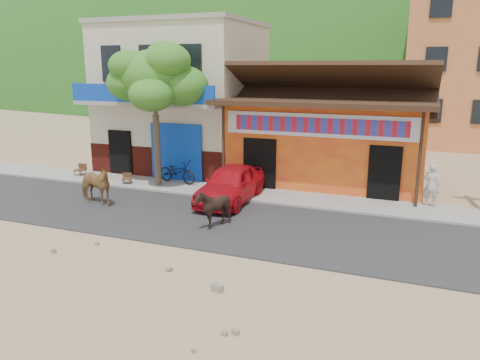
% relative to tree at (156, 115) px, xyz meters
% --- Properties ---
extents(ground, '(120.00, 120.00, 0.00)m').
position_rel_tree_xyz_m(ground, '(4.60, -5.80, -3.12)').
color(ground, '#9E825B').
rests_on(ground, ground).
extents(road, '(60.00, 5.00, 0.04)m').
position_rel_tree_xyz_m(road, '(4.60, -3.30, -3.10)').
color(road, '#28282B').
rests_on(road, ground).
extents(sidewalk, '(60.00, 2.00, 0.12)m').
position_rel_tree_xyz_m(sidewalk, '(4.60, 0.20, -3.06)').
color(sidewalk, gray).
rests_on(sidewalk, ground).
extents(dance_club, '(8.00, 6.00, 3.60)m').
position_rel_tree_xyz_m(dance_club, '(6.60, 4.20, -1.32)').
color(dance_club, orange).
rests_on(dance_club, ground).
extents(cafe_building, '(7.00, 6.00, 7.00)m').
position_rel_tree_xyz_m(cafe_building, '(-0.90, 4.20, 0.38)').
color(cafe_building, beige).
rests_on(cafe_building, ground).
extents(hillside, '(100.00, 40.00, 24.00)m').
position_rel_tree_xyz_m(hillside, '(4.60, 64.20, 8.88)').
color(hillside, '#194C14').
rests_on(hillside, ground).
extents(tree, '(3.00, 3.00, 6.00)m').
position_rel_tree_xyz_m(tree, '(0.00, 0.00, 0.00)').
color(tree, '#2D721E').
rests_on(tree, sidewalk).
extents(cow_tan, '(1.88, 1.11, 1.49)m').
position_rel_tree_xyz_m(cow_tan, '(-0.86, -3.15, -2.33)').
color(cow_tan, olive).
rests_on(cow_tan, road).
extents(cow_dark, '(1.50, 1.44, 1.30)m').
position_rel_tree_xyz_m(cow_dark, '(4.36, -3.90, -2.43)').
color(cow_dark, black).
rests_on(cow_dark, road).
extents(red_car, '(1.71, 4.18, 1.42)m').
position_rel_tree_xyz_m(red_car, '(3.78, -1.00, -2.37)').
color(red_car, red).
rests_on(red_car, road).
extents(scooter, '(2.01, 0.99, 1.01)m').
position_rel_tree_xyz_m(scooter, '(0.60, 0.60, -2.49)').
color(scooter, black).
rests_on(scooter, sidewalk).
extents(pedestrian, '(0.65, 0.51, 1.58)m').
position_rel_tree_xyz_m(pedestrian, '(10.88, 0.90, -2.21)').
color(pedestrian, silver).
rests_on(pedestrian, sidewalk).
extents(cafe_chair_left, '(0.47, 0.47, 0.98)m').
position_rel_tree_xyz_m(cafe_chair_left, '(-4.40, 0.27, -2.51)').
color(cafe_chair_left, '#4B2C19').
rests_on(cafe_chair_left, sidewalk).
extents(cafe_chair_right, '(0.52, 0.52, 0.83)m').
position_rel_tree_xyz_m(cafe_chair_right, '(-1.40, -0.31, -2.58)').
color(cafe_chair_right, '#4E281A').
rests_on(cafe_chair_right, sidewalk).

